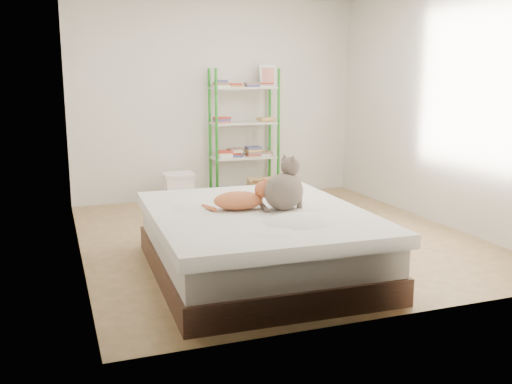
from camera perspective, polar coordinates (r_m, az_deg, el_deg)
name	(u,v)px	position (r m, az deg, el deg)	size (l,w,h in m)	color
room	(277,108)	(5.60, 2.10, 8.44)	(3.81, 4.21, 2.61)	tan
bed	(257,242)	(4.68, 0.10, -5.01)	(1.73, 2.14, 0.53)	brown
orange_cat	(238,198)	(4.62, -1.77, -0.61)	(0.48, 0.26, 0.19)	#E38351
grey_cat	(284,184)	(4.60, 2.81, 0.85)	(0.32, 0.38, 0.43)	brown
shelf_unit	(245,134)	(7.50, -1.14, 5.86)	(0.90, 0.36, 1.74)	#238522
cardboard_box	(269,193)	(7.05, 1.33, -0.13)	(0.56, 0.55, 0.41)	#A07642
white_bin	(179,190)	(7.16, -7.73, 0.25)	(0.37, 0.33, 0.42)	white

